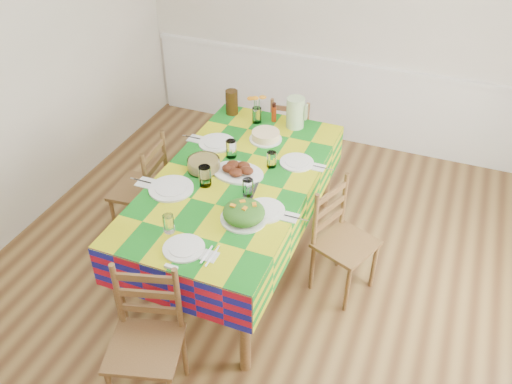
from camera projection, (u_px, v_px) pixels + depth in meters
The scene contains 22 objects.
room at pixel (263, 145), 3.46m from camera, with size 4.58×5.08×2.78m.
wainscot at pixel (346, 100), 5.83m from camera, with size 4.41×0.06×0.92m.
dining_table at pixel (235, 188), 4.13m from camera, with size 1.14×2.12×0.83m.
setting_near_head at pixel (179, 239), 3.48m from camera, with size 0.44×0.29×0.13m.
setting_left_near at pixel (182, 184), 3.95m from camera, with size 0.60×0.36×0.16m.
setting_left_far at pixel (221, 145), 4.39m from camera, with size 0.55×0.33×0.14m.
setting_right_near at pixel (259, 202), 3.79m from camera, with size 0.53×0.31×0.14m.
setting_right_far at pixel (289, 161), 4.20m from camera, with size 0.50×0.29×0.13m.
meat_platter at pixel (238, 170), 4.10m from camera, with size 0.40×0.29×0.08m.
salad_platter at pixel (244, 213), 3.65m from camera, with size 0.32×0.32×0.14m.
pasta_bowl at pixel (204, 165), 4.14m from camera, with size 0.25×0.25×0.09m.
cake at pixel (266, 136), 4.49m from camera, with size 0.27×0.27×0.08m.
serving_utensils at pixel (250, 191), 3.94m from camera, with size 0.16×0.37×0.01m.
flower_vase at pixel (257, 111), 4.69m from camera, with size 0.16×0.14×0.26m.
hot_sauce at pixel (274, 112), 4.71m from camera, with size 0.04×0.04×0.18m, color #AC330D.
green_pitcher at pixel (295, 113), 4.62m from camera, with size 0.16×0.16×0.27m, color #AACC90.
tea_pitcher at pixel (232, 102), 4.82m from camera, with size 0.11×0.11×0.22m, color #311F0A.
name_card at pixel (171, 267), 3.30m from camera, with size 0.09×0.03×0.02m, color white.
chair_near at pixel (147, 342), 3.29m from camera, with size 0.53×0.51×0.98m.
chair_far at pixel (291, 137), 5.31m from camera, with size 0.44×0.42×0.89m.
chair_left at pixel (144, 190), 4.54m from camera, with size 0.45×0.46×0.97m.
chair_right at pixel (342, 241), 4.06m from camera, with size 0.51×0.52×0.92m.
Camera 1 is at (1.05, -2.76, 3.18)m, focal length 38.00 mm.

